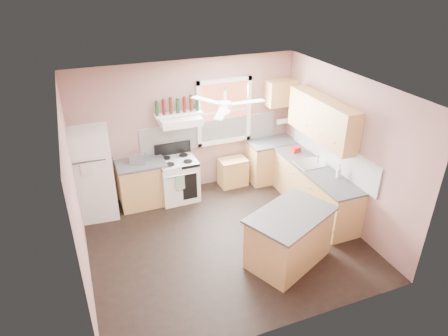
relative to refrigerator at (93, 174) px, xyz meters
name	(u,v)px	position (x,y,z in m)	size (l,w,h in m)	color
floor	(225,240)	(1.94, -1.66, -0.85)	(4.50, 4.50, 0.00)	black
ceiling	(225,88)	(1.94, -1.66, 1.85)	(4.50, 4.50, 0.00)	white
wall_back	(188,127)	(1.94, 0.36, 0.50)	(4.50, 0.05, 2.70)	#916860
wall_right	(345,150)	(4.21, -1.66, 0.50)	(0.05, 4.00, 2.70)	#916860
wall_left	(74,199)	(-0.34, -1.66, 0.50)	(0.05, 4.00, 2.70)	#916860
backsplash_back	(210,133)	(2.39, 0.33, 0.32)	(2.90, 0.03, 0.55)	white
backsplash_right	(332,152)	(4.17, -1.36, 0.32)	(0.03, 2.60, 0.55)	white
window_view	(224,112)	(2.69, 0.32, 0.75)	(1.00, 0.02, 1.20)	brown
window_frame	(224,112)	(2.69, 0.30, 0.75)	(1.16, 0.07, 1.36)	white
refrigerator	(93,174)	(0.00, 0.00, 0.00)	(0.72, 0.70, 1.71)	white
base_cabinet_left	(143,184)	(0.88, 0.04, -0.42)	(0.90, 0.60, 0.86)	tan
counter_left	(141,164)	(0.88, 0.04, 0.03)	(0.92, 0.62, 0.04)	#434345
toaster	(138,158)	(0.84, 0.06, 0.14)	(0.28, 0.16, 0.18)	silver
stove	(178,179)	(1.58, -0.02, -0.42)	(0.74, 0.64, 0.86)	white
range_hood	(180,121)	(1.71, 0.09, 0.77)	(0.78, 0.50, 0.14)	white
bottle_shelf	(178,114)	(1.71, 0.21, 0.87)	(0.90, 0.26, 0.03)	white
cart	(233,173)	(2.81, 0.09, -0.56)	(0.58, 0.39, 0.58)	tan
base_cabinet_corner	(271,161)	(3.69, 0.04, -0.42)	(1.00, 0.60, 0.86)	tan
base_cabinet_right	(314,190)	(3.89, -1.36, -0.42)	(0.60, 2.20, 0.86)	tan
counter_corner	(272,142)	(3.69, 0.04, 0.03)	(1.02, 0.62, 0.04)	#434345
counter_right	(316,169)	(3.88, -1.36, 0.03)	(0.62, 2.22, 0.04)	#434345
sink	(310,164)	(3.88, -1.16, 0.04)	(0.55, 0.45, 0.03)	silver
faucet	(318,159)	(4.04, -1.16, 0.12)	(0.03, 0.03, 0.14)	silver
upper_cabinet_right	(322,119)	(4.02, -1.16, 0.93)	(0.33, 1.80, 0.76)	tan
upper_cabinet_corner	(281,93)	(3.89, 0.17, 1.05)	(0.60, 0.33, 0.52)	tan
paper_towel	(283,121)	(4.01, 0.20, 0.40)	(0.12, 0.12, 0.26)	white
island	(289,238)	(2.69, -2.50, -0.42)	(1.27, 0.80, 0.86)	tan
island_top	(291,215)	(2.69, -2.50, 0.03)	(1.34, 0.88, 0.04)	#434345
ceiling_fan_hub	(225,105)	(1.94, -1.66, 1.60)	(0.20, 0.20, 0.08)	white
soap_bottle	(339,172)	(4.03, -1.81, 0.17)	(0.09, 0.09, 0.24)	silver
red_caddy	(296,150)	(3.88, -0.60, 0.10)	(0.18, 0.12, 0.10)	red
wine_bottles	(178,106)	(1.71, 0.21, 1.03)	(0.86, 0.06, 0.31)	#143819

